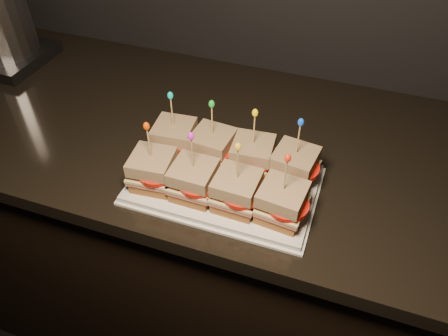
% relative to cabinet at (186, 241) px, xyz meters
% --- Properties ---
extents(cabinet, '(2.67, 0.63, 0.87)m').
position_rel_cabinet_xyz_m(cabinet, '(0.00, 0.00, 0.00)').
color(cabinet, black).
rests_on(cabinet, ground).
extents(granite_slab, '(2.71, 0.67, 0.04)m').
position_rel_cabinet_xyz_m(granite_slab, '(0.00, 0.00, 0.46)').
color(granite_slab, black).
rests_on(granite_slab, cabinet).
extents(platter, '(0.37, 0.23, 0.02)m').
position_rel_cabinet_xyz_m(platter, '(0.19, -0.17, 0.48)').
color(platter, white).
rests_on(platter, granite_slab).
extents(platter_rim, '(0.39, 0.24, 0.01)m').
position_rel_cabinet_xyz_m(platter_rim, '(0.19, -0.17, 0.48)').
color(platter_rim, white).
rests_on(platter_rim, granite_slab).
extents(sandwich_0_bread_bot, '(0.09, 0.09, 0.02)m').
position_rel_cabinet_xyz_m(sandwich_0_bread_bot, '(0.05, -0.11, 0.50)').
color(sandwich_0_bread_bot, brown).
rests_on(sandwich_0_bread_bot, platter).
extents(sandwich_0_ham, '(0.10, 0.09, 0.01)m').
position_rel_cabinet_xyz_m(sandwich_0_ham, '(0.05, -0.11, 0.52)').
color(sandwich_0_ham, '#BA5E50').
rests_on(sandwich_0_ham, sandwich_0_bread_bot).
extents(sandwich_0_cheese, '(0.10, 0.09, 0.01)m').
position_rel_cabinet_xyz_m(sandwich_0_cheese, '(0.05, -0.11, 0.53)').
color(sandwich_0_cheese, '#EAD38C').
rests_on(sandwich_0_cheese, sandwich_0_ham).
extents(sandwich_0_tomato, '(0.08, 0.08, 0.01)m').
position_rel_cabinet_xyz_m(sandwich_0_tomato, '(0.07, -0.12, 0.53)').
color(sandwich_0_tomato, red).
rests_on(sandwich_0_tomato, sandwich_0_cheese).
extents(sandwich_0_bread_top, '(0.09, 0.09, 0.03)m').
position_rel_cabinet_xyz_m(sandwich_0_bread_top, '(0.05, -0.11, 0.55)').
color(sandwich_0_bread_top, '#583310').
rests_on(sandwich_0_bread_top, sandwich_0_tomato).
extents(sandwich_0_pick, '(0.00, 0.00, 0.09)m').
position_rel_cabinet_xyz_m(sandwich_0_pick, '(0.05, -0.11, 0.60)').
color(sandwich_0_pick, tan).
rests_on(sandwich_0_pick, sandwich_0_bread_top).
extents(sandwich_0_frill, '(0.01, 0.01, 0.02)m').
position_rel_cabinet_xyz_m(sandwich_0_frill, '(0.05, -0.11, 0.64)').
color(sandwich_0_frill, '#04BCA9').
rests_on(sandwich_0_frill, sandwich_0_pick).
extents(sandwich_1_bread_bot, '(0.09, 0.09, 0.02)m').
position_rel_cabinet_xyz_m(sandwich_1_bread_bot, '(0.14, -0.11, 0.50)').
color(sandwich_1_bread_bot, brown).
rests_on(sandwich_1_bread_bot, platter).
extents(sandwich_1_ham, '(0.10, 0.09, 0.01)m').
position_rel_cabinet_xyz_m(sandwich_1_ham, '(0.14, -0.11, 0.52)').
color(sandwich_1_ham, '#BA5E50').
rests_on(sandwich_1_ham, sandwich_1_bread_bot).
extents(sandwich_1_cheese, '(0.10, 0.09, 0.01)m').
position_rel_cabinet_xyz_m(sandwich_1_cheese, '(0.14, -0.11, 0.53)').
color(sandwich_1_cheese, '#EAD38C').
rests_on(sandwich_1_cheese, sandwich_1_ham).
extents(sandwich_1_tomato, '(0.08, 0.08, 0.01)m').
position_rel_cabinet_xyz_m(sandwich_1_tomato, '(0.16, -0.12, 0.53)').
color(sandwich_1_tomato, red).
rests_on(sandwich_1_tomato, sandwich_1_cheese).
extents(sandwich_1_bread_top, '(0.09, 0.09, 0.03)m').
position_rel_cabinet_xyz_m(sandwich_1_bread_top, '(0.14, -0.11, 0.55)').
color(sandwich_1_bread_top, '#583310').
rests_on(sandwich_1_bread_top, sandwich_1_tomato).
extents(sandwich_1_pick, '(0.00, 0.00, 0.09)m').
position_rel_cabinet_xyz_m(sandwich_1_pick, '(0.14, -0.11, 0.60)').
color(sandwich_1_pick, tan).
rests_on(sandwich_1_pick, sandwich_1_bread_top).
extents(sandwich_1_frill, '(0.01, 0.01, 0.02)m').
position_rel_cabinet_xyz_m(sandwich_1_frill, '(0.14, -0.11, 0.64)').
color(sandwich_1_frill, green).
rests_on(sandwich_1_frill, sandwich_1_pick).
extents(sandwich_2_bread_bot, '(0.09, 0.09, 0.02)m').
position_rel_cabinet_xyz_m(sandwich_2_bread_bot, '(0.23, -0.11, 0.50)').
color(sandwich_2_bread_bot, brown).
rests_on(sandwich_2_bread_bot, platter).
extents(sandwich_2_ham, '(0.09, 0.09, 0.01)m').
position_rel_cabinet_xyz_m(sandwich_2_ham, '(0.23, -0.11, 0.52)').
color(sandwich_2_ham, '#BA5E50').
rests_on(sandwich_2_ham, sandwich_2_bread_bot).
extents(sandwich_2_cheese, '(0.10, 0.09, 0.01)m').
position_rel_cabinet_xyz_m(sandwich_2_cheese, '(0.23, -0.11, 0.53)').
color(sandwich_2_cheese, '#EAD38C').
rests_on(sandwich_2_cheese, sandwich_2_ham).
extents(sandwich_2_tomato, '(0.08, 0.08, 0.01)m').
position_rel_cabinet_xyz_m(sandwich_2_tomato, '(0.24, -0.12, 0.53)').
color(sandwich_2_tomato, red).
rests_on(sandwich_2_tomato, sandwich_2_cheese).
extents(sandwich_2_bread_top, '(0.09, 0.09, 0.03)m').
position_rel_cabinet_xyz_m(sandwich_2_bread_top, '(0.23, -0.11, 0.55)').
color(sandwich_2_bread_top, '#583310').
rests_on(sandwich_2_bread_top, sandwich_2_tomato).
extents(sandwich_2_pick, '(0.00, 0.00, 0.09)m').
position_rel_cabinet_xyz_m(sandwich_2_pick, '(0.23, -0.11, 0.60)').
color(sandwich_2_pick, tan).
rests_on(sandwich_2_pick, sandwich_2_bread_top).
extents(sandwich_2_frill, '(0.01, 0.01, 0.02)m').
position_rel_cabinet_xyz_m(sandwich_2_frill, '(0.23, -0.11, 0.64)').
color(sandwich_2_frill, yellow).
rests_on(sandwich_2_frill, sandwich_2_pick).
extents(sandwich_3_bread_bot, '(0.09, 0.09, 0.02)m').
position_rel_cabinet_xyz_m(sandwich_3_bread_bot, '(0.32, -0.11, 0.50)').
color(sandwich_3_bread_bot, brown).
rests_on(sandwich_3_bread_bot, platter).
extents(sandwich_3_ham, '(0.10, 0.10, 0.01)m').
position_rel_cabinet_xyz_m(sandwich_3_ham, '(0.32, -0.11, 0.52)').
color(sandwich_3_ham, '#BA5E50').
rests_on(sandwich_3_ham, sandwich_3_bread_bot).
extents(sandwich_3_cheese, '(0.10, 0.10, 0.01)m').
position_rel_cabinet_xyz_m(sandwich_3_cheese, '(0.32, -0.11, 0.53)').
color(sandwich_3_cheese, '#EAD38C').
rests_on(sandwich_3_cheese, sandwich_3_ham).
extents(sandwich_3_tomato, '(0.08, 0.08, 0.01)m').
position_rel_cabinet_xyz_m(sandwich_3_tomato, '(0.33, -0.12, 0.53)').
color(sandwich_3_tomato, red).
rests_on(sandwich_3_tomato, sandwich_3_cheese).
extents(sandwich_3_bread_top, '(0.09, 0.09, 0.03)m').
position_rel_cabinet_xyz_m(sandwich_3_bread_top, '(0.32, -0.11, 0.55)').
color(sandwich_3_bread_top, '#583310').
rests_on(sandwich_3_bread_top, sandwich_3_tomato).
extents(sandwich_3_pick, '(0.00, 0.00, 0.09)m').
position_rel_cabinet_xyz_m(sandwich_3_pick, '(0.32, -0.11, 0.60)').
color(sandwich_3_pick, tan).
rests_on(sandwich_3_pick, sandwich_3_bread_top).
extents(sandwich_3_frill, '(0.01, 0.01, 0.02)m').
position_rel_cabinet_xyz_m(sandwich_3_frill, '(0.32, -0.11, 0.64)').
color(sandwich_3_frill, blue).
rests_on(sandwich_3_frill, sandwich_3_pick).
extents(sandwich_4_bread_bot, '(0.09, 0.09, 0.02)m').
position_rel_cabinet_xyz_m(sandwich_4_bread_bot, '(0.05, -0.22, 0.50)').
color(sandwich_4_bread_bot, brown).
rests_on(sandwich_4_bread_bot, platter).
extents(sandwich_4_ham, '(0.10, 0.09, 0.01)m').
position_rel_cabinet_xyz_m(sandwich_4_ham, '(0.05, -0.22, 0.52)').
color(sandwich_4_ham, '#BA5E50').
rests_on(sandwich_4_ham, sandwich_4_bread_bot).
extents(sandwich_4_cheese, '(0.10, 0.09, 0.01)m').
position_rel_cabinet_xyz_m(sandwich_4_cheese, '(0.05, -0.22, 0.53)').
color(sandwich_4_cheese, '#EAD38C').
rests_on(sandwich_4_cheese, sandwich_4_ham).
extents(sandwich_4_tomato, '(0.08, 0.08, 0.01)m').
position_rel_cabinet_xyz_m(sandwich_4_tomato, '(0.07, -0.23, 0.53)').
color(sandwich_4_tomato, red).
rests_on(sandwich_4_tomato, sandwich_4_cheese).
extents(sandwich_4_bread_top, '(0.09, 0.09, 0.03)m').
position_rel_cabinet_xyz_m(sandwich_4_bread_top, '(0.05, -0.22, 0.55)').
color(sandwich_4_bread_top, '#583310').
rests_on(sandwich_4_bread_top, sandwich_4_tomato).
extents(sandwich_4_pick, '(0.00, 0.00, 0.09)m').
position_rel_cabinet_xyz_m(sandwich_4_pick, '(0.05, -0.22, 0.60)').
color(sandwich_4_pick, tan).
rests_on(sandwich_4_pick, sandwich_4_bread_top).
extents(sandwich_4_frill, '(0.01, 0.01, 0.02)m').
position_rel_cabinet_xyz_m(sandwich_4_frill, '(0.05, -0.22, 0.64)').
color(sandwich_4_frill, '#EF4200').
rests_on(sandwich_4_frill, sandwich_4_pick).
extents(sandwich_5_bread_bot, '(0.08, 0.08, 0.02)m').
position_rel_cabinet_xyz_m(sandwich_5_bread_bot, '(0.14, -0.22, 0.50)').
color(sandwich_5_bread_bot, brown).
rests_on(sandwich_5_bread_bot, platter).
extents(sandwich_5_ham, '(0.09, 0.09, 0.01)m').
position_rel_cabinet_xyz_m(sandwich_5_ham, '(0.14, -0.22, 0.52)').
color(sandwich_5_ham, '#BA5E50').
rests_on(sandwich_5_ham, sandwich_5_bread_bot).
extents(sandwich_5_cheese, '(0.09, 0.09, 0.01)m').
position_rel_cabinet_xyz_m(sandwich_5_cheese, '(0.14, -0.22, 0.53)').
color(sandwich_5_cheese, '#EAD38C').
rests_on(sandwich_5_cheese, sandwich_5_ham).
extents(sandwich_5_tomato, '(0.08, 0.08, 0.01)m').
position_rel_cabinet_xyz_m(sandwich_5_tomato, '(0.16, -0.23, 0.53)').
color(sandwich_5_tomato, red).
rests_on(sandwich_5_tomato, sandwich_5_cheese).
extents(sandwich_5_bread_top, '(0.08, 0.08, 0.03)m').
position_rel_cabinet_xyz_m(sandwich_5_bread_top, '(0.14, -0.22, 0.55)').
color(sandwich_5_bread_top, '#583310').
rests_on(sandwich_5_bread_top, sandwich_5_tomato).
extents(sandwich_5_pick, '(0.00, 0.00, 0.09)m').
position_rel_cabinet_xyz_m(sandwich_5_pick, '(0.14, -0.22, 0.60)').
color(sandwich_5_pick, tan).
rests_on(sandwich_5_pick, sandwich_5_bread_top).
extents(sandwich_5_frill, '(0.01, 0.01, 0.02)m').
position_rel_cabinet_xyz_m(sandwich_5_frill, '(0.14, -0.22, 0.64)').
color(sandwich_5_frill, '#D520D1').
rests_on(sandwich_5_frill, sandwich_5_pick).
extents(sandwich_6_bread_bot, '(0.08, 0.08, 0.02)m').
position_rel_cabinet_xyz_m(sandwich_6_bread_bot, '(0.23, -0.22, 0.50)').
color(sandwich_6_bread_bot, brown).
rests_on(sandwich_6_bread_bot, platter).
extents(sandwich_6_ham, '(0.09, 0.09, 0.01)m').
position_rel_cabinet_xyz_m(sandwich_6_ham, '(0.23, -0.22, 0.52)').
color(sandwich_6_ham, '#BA5E50').
rests_on(sandwich_6_ham, sandwich_6_bread_bot).
extents(sandwich_6_cheese, '(0.09, 0.09, 0.01)m').
position_rel_cabinet_xyz_m(sandwich_6_cheese, '(0.23, -0.22, 0.53)').
color(sandwich_6_cheese, '#EAD38C').
rests_on(sandwich_6_cheese, sandwich_6_ham).
extents(sandwich_6_tomato, '(0.08, 0.08, 0.01)m').
position_rel_cabinet_xyz_m(sandwich_6_tomato, '(0.24, -0.23, 0.53)').
color(sandwich_6_tomato, red).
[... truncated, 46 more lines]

